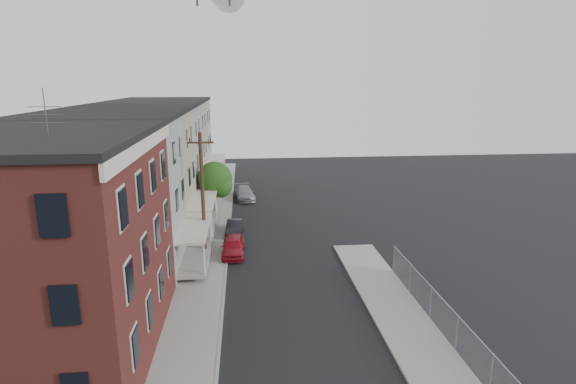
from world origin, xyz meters
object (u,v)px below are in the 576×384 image
object	(u,v)px
utility_pole	(203,194)
car_far	(245,193)
car_mid	(234,228)
street_tree	(216,181)
car_near	(233,246)

from	to	relation	value
utility_pole	car_far	world-z (taller)	utility_pole
utility_pole	car_far	size ratio (longest dim) A/B	1.95
car_mid	utility_pole	bearing A→B (deg)	-108.74
street_tree	car_mid	world-z (taller)	street_tree
street_tree	car_near	world-z (taller)	street_tree
utility_pole	car_far	xyz separation A→B (m)	(2.89, 16.07, -4.00)
car_far	utility_pole	bearing A→B (deg)	-107.62
utility_pole	car_near	distance (m)	4.48
car_near	car_mid	size ratio (longest dim) A/B	1.13
car_near	car_far	xyz separation A→B (m)	(0.89, 15.86, -0.01)
utility_pole	car_mid	bearing A→B (deg)	67.02
street_tree	utility_pole	bearing A→B (deg)	-91.89
street_tree	car_far	world-z (taller)	street_tree
car_near	car_mid	world-z (taller)	car_near
street_tree	car_far	bearing A→B (deg)	67.34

